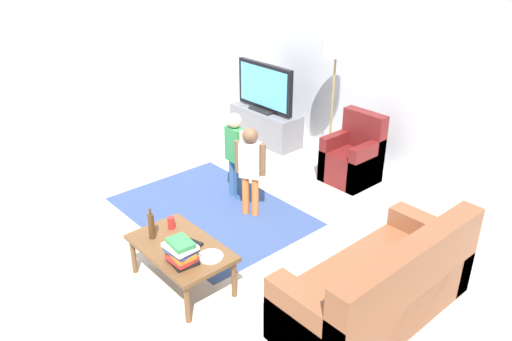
{
  "coord_description": "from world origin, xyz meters",
  "views": [
    {
      "loc": [
        3.64,
        -2.6,
        3.01
      ],
      "look_at": [
        0.0,
        0.6,
        0.65
      ],
      "focal_mm": 35.36,
      "sensor_mm": 36.0,
      "label": 1
    }
  ],
  "objects_px": {
    "couch": "(384,290)",
    "child_center": "(250,164)",
    "coffee_table": "(181,250)",
    "soda_can": "(171,223)",
    "plate": "(211,256)",
    "book_stack": "(181,252)",
    "tv": "(265,88)",
    "armchair": "(354,159)",
    "tv_stand": "(265,126)",
    "bottle": "(151,226)",
    "child_near_tv": "(235,148)",
    "floor_lamp": "(336,52)",
    "tv_remote": "(195,242)"
  },
  "relations": [
    {
      "from": "soda_can",
      "to": "plate",
      "type": "relative_size",
      "value": 0.55
    },
    {
      "from": "bottle",
      "to": "plate",
      "type": "height_order",
      "value": "bottle"
    },
    {
      "from": "armchair",
      "to": "child_center",
      "type": "relative_size",
      "value": 0.84
    },
    {
      "from": "tv_remote",
      "to": "tv",
      "type": "bearing_deg",
      "value": 111.35
    },
    {
      "from": "armchair",
      "to": "tv_remote",
      "type": "relative_size",
      "value": 5.29
    },
    {
      "from": "coffee_table",
      "to": "soda_can",
      "type": "bearing_deg",
      "value": 161.57
    },
    {
      "from": "couch",
      "to": "child_near_tv",
      "type": "xyz_separation_m",
      "value": [
        -2.47,
        0.43,
        0.36
      ]
    },
    {
      "from": "tv",
      "to": "child_center",
      "type": "xyz_separation_m",
      "value": [
        1.52,
        -1.6,
        -0.21
      ]
    },
    {
      "from": "couch",
      "to": "book_stack",
      "type": "height_order",
      "value": "couch"
    },
    {
      "from": "plate",
      "to": "bottle",
      "type": "bearing_deg",
      "value": -159.87
    },
    {
      "from": "child_near_tv",
      "to": "coffee_table",
      "type": "distance_m",
      "value": 1.76
    },
    {
      "from": "child_center",
      "to": "plate",
      "type": "relative_size",
      "value": 4.85
    },
    {
      "from": "bottle",
      "to": "child_center",
      "type": "bearing_deg",
      "value": 100.48
    },
    {
      "from": "tv",
      "to": "soda_can",
      "type": "distance_m",
      "value": 3.33
    },
    {
      "from": "plate",
      "to": "tv_stand",
      "type": "bearing_deg",
      "value": 130.26
    },
    {
      "from": "child_near_tv",
      "to": "coffee_table",
      "type": "xyz_separation_m",
      "value": [
        0.98,
        -1.43,
        -0.28
      ]
    },
    {
      "from": "book_stack",
      "to": "tv_remote",
      "type": "distance_m",
      "value": 0.32
    },
    {
      "from": "tv_stand",
      "to": "couch",
      "type": "height_order",
      "value": "couch"
    },
    {
      "from": "armchair",
      "to": "plate",
      "type": "bearing_deg",
      "value": -76.97
    },
    {
      "from": "child_near_tv",
      "to": "coffee_table",
      "type": "height_order",
      "value": "child_near_tv"
    },
    {
      "from": "tv_stand",
      "to": "book_stack",
      "type": "xyz_separation_m",
      "value": [
        2.28,
        -3.05,
        0.29
      ]
    },
    {
      "from": "armchair",
      "to": "floor_lamp",
      "type": "height_order",
      "value": "floor_lamp"
    },
    {
      "from": "tv_remote",
      "to": "plate",
      "type": "bearing_deg",
      "value": -20.19
    },
    {
      "from": "plate",
      "to": "book_stack",
      "type": "bearing_deg",
      "value": -114.5
    },
    {
      "from": "book_stack",
      "to": "plate",
      "type": "height_order",
      "value": "book_stack"
    },
    {
      "from": "coffee_table",
      "to": "soda_can",
      "type": "relative_size",
      "value": 8.33
    },
    {
      "from": "child_near_tv",
      "to": "soda_can",
      "type": "height_order",
      "value": "child_near_tv"
    },
    {
      "from": "tv",
      "to": "soda_can",
      "type": "relative_size",
      "value": 9.17
    },
    {
      "from": "child_center",
      "to": "floor_lamp",
      "type": "bearing_deg",
      "value": 101.49
    },
    {
      "from": "bottle",
      "to": "floor_lamp",
      "type": "bearing_deg",
      "value": 101.04
    },
    {
      "from": "couch",
      "to": "child_center",
      "type": "distance_m",
      "value": 2.08
    },
    {
      "from": "bottle",
      "to": "plate",
      "type": "distance_m",
      "value": 0.65
    },
    {
      "from": "tv",
      "to": "coffee_table",
      "type": "relative_size",
      "value": 1.1
    },
    {
      "from": "couch",
      "to": "coffee_table",
      "type": "relative_size",
      "value": 1.8
    },
    {
      "from": "floor_lamp",
      "to": "bottle",
      "type": "relative_size",
      "value": 5.81
    },
    {
      "from": "floor_lamp",
      "to": "tv_remote",
      "type": "height_order",
      "value": "floor_lamp"
    },
    {
      "from": "tv",
      "to": "plate",
      "type": "distance_m",
      "value": 3.7
    },
    {
      "from": "floor_lamp",
      "to": "coffee_table",
      "type": "xyz_separation_m",
      "value": [
        0.9,
        -3.07,
        -1.17
      ]
    },
    {
      "from": "armchair",
      "to": "child_center",
      "type": "xyz_separation_m",
      "value": [
        -0.22,
        -1.58,
        0.34
      ]
    },
    {
      "from": "tv",
      "to": "child_center",
      "type": "relative_size",
      "value": 1.03
    },
    {
      "from": "floor_lamp",
      "to": "child_near_tv",
      "type": "xyz_separation_m",
      "value": [
        -0.08,
        -1.64,
        -0.89
      ]
    },
    {
      "from": "couch",
      "to": "plate",
      "type": "relative_size",
      "value": 8.18
    },
    {
      "from": "armchair",
      "to": "tv_remote",
      "type": "xyz_separation_m",
      "value": [
        0.37,
        -2.76,
        0.13
      ]
    },
    {
      "from": "tv_stand",
      "to": "soda_can",
      "type": "xyz_separation_m",
      "value": [
        1.77,
        -2.82,
        0.24
      ]
    },
    {
      "from": "book_stack",
      "to": "plate",
      "type": "distance_m",
      "value": 0.27
    },
    {
      "from": "soda_can",
      "to": "tv_stand",
      "type": "bearing_deg",
      "value": 122.07
    },
    {
      "from": "bottle",
      "to": "book_stack",
      "type": "bearing_deg",
      "value": -0.91
    },
    {
      "from": "armchair",
      "to": "soda_can",
      "type": "distance_m",
      "value": 2.79
    },
    {
      "from": "child_near_tv",
      "to": "child_center",
      "type": "xyz_separation_m",
      "value": [
        0.44,
        -0.13,
        -0.01
      ]
    },
    {
      "from": "tv_stand",
      "to": "child_center",
      "type": "distance_m",
      "value": 2.26
    }
  ]
}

